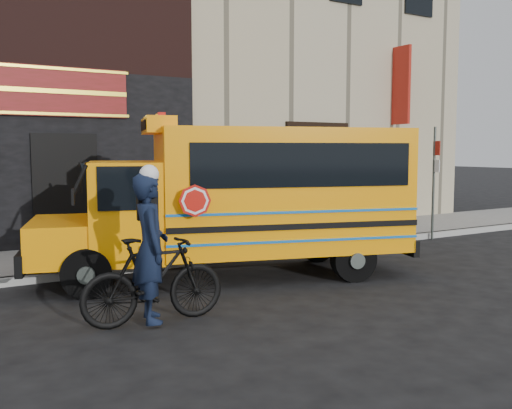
{
  "coord_description": "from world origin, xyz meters",
  "views": [
    {
      "loc": [
        -6.13,
        -7.95,
        2.36
      ],
      "look_at": [
        -0.25,
        1.85,
        1.26
      ],
      "focal_mm": 40.0,
      "sensor_mm": 36.0,
      "label": 1
    }
  ],
  "objects": [
    {
      "name": "building",
      "position": [
        -0.04,
        10.45,
        6.13
      ],
      "size": [
        20.0,
        10.7,
        12.0
      ],
      "color": "tan",
      "rests_on": "sidewalk"
    },
    {
      "name": "cyclist",
      "position": [
        -3.47,
        -0.76,
        1.0
      ],
      "size": [
        0.62,
        0.81,
        2.0
      ],
      "primitive_type": "imported",
      "rotation": [
        0.0,
        0.0,
        1.36
      ],
      "color": "black",
      "rests_on": "ground"
    },
    {
      "name": "bicycle",
      "position": [
        -3.42,
        -0.74,
        0.6
      ],
      "size": [
        2.01,
        0.68,
        1.19
      ],
      "primitive_type": "imported",
      "rotation": [
        0.0,
        0.0,
        1.51
      ],
      "color": "black",
      "rests_on": "ground"
    },
    {
      "name": "school_bus",
      "position": [
        -0.88,
        1.19,
        1.51
      ],
      "size": [
        7.22,
        3.99,
        2.92
      ],
      "color": "black",
      "rests_on": "ground"
    },
    {
      "name": "sign_pole",
      "position": [
        5.48,
        2.38,
        1.63
      ],
      "size": [
        0.08,
        0.26,
        2.95
      ],
      "color": "#3E4541",
      "rests_on": "ground"
    },
    {
      "name": "ground",
      "position": [
        0.0,
        0.0,
        0.0
      ],
      "size": [
        120.0,
        120.0,
        0.0
      ],
      "primitive_type": "plane",
      "color": "black",
      "rests_on": "ground"
    },
    {
      "name": "curb",
      "position": [
        0.0,
        2.6,
        0.07
      ],
      "size": [
        40.0,
        0.2,
        0.15
      ],
      "primitive_type": "cube",
      "color": "#9D9E98",
      "rests_on": "ground"
    },
    {
      "name": "sidewalk",
      "position": [
        0.0,
        4.1,
        0.07
      ],
      "size": [
        40.0,
        3.0,
        0.15
      ],
      "primitive_type": "cube",
      "color": "#63605D",
      "rests_on": "ground"
    }
  ]
}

